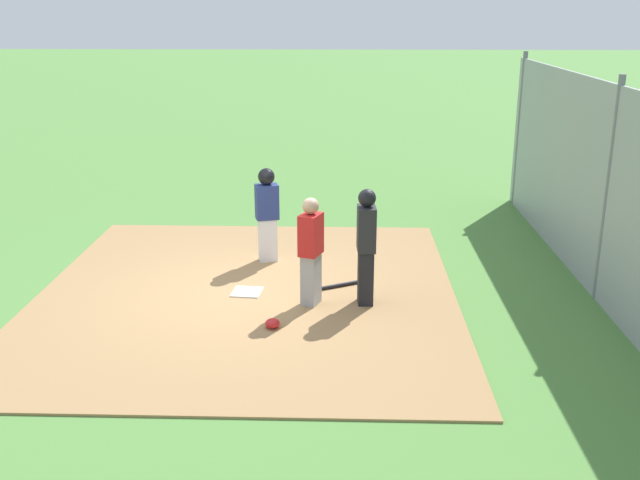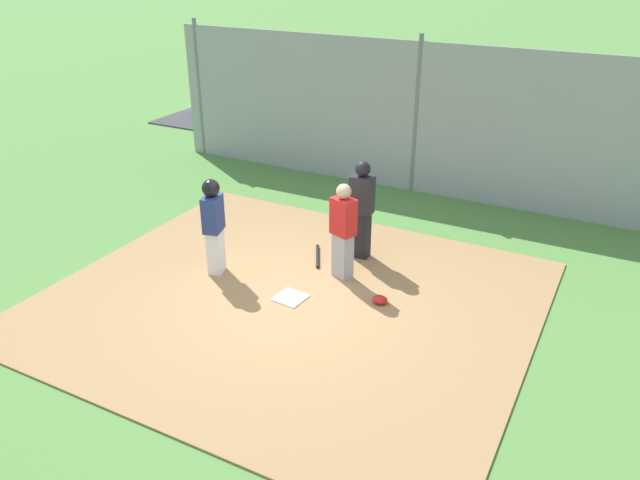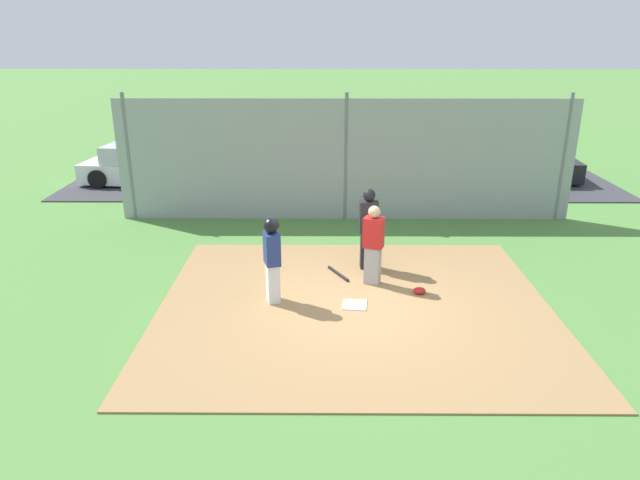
% 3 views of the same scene
% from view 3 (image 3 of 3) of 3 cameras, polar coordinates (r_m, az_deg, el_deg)
% --- Properties ---
extents(ground_plane, '(140.00, 140.00, 0.00)m').
position_cam_3_polar(ground_plane, '(10.77, 3.44, -6.59)').
color(ground_plane, '#51843D').
extents(dirt_infield, '(7.20, 6.40, 0.03)m').
position_cam_3_polar(dirt_infield, '(10.76, 3.44, -6.52)').
color(dirt_infield, '#9E774C').
rests_on(dirt_infield, ground_plane).
extents(home_plate, '(0.48, 0.48, 0.02)m').
position_cam_3_polar(home_plate, '(10.75, 3.44, -6.40)').
color(home_plate, white).
rests_on(home_plate, dirt_infield).
extents(catcher, '(0.45, 0.38, 1.62)m').
position_cam_3_polar(catcher, '(11.38, 5.28, -0.38)').
color(catcher, '#9E9EA3').
rests_on(catcher, dirt_infield).
extents(umpire, '(0.39, 0.28, 1.74)m').
position_cam_3_polar(umpire, '(12.10, 4.79, 1.29)').
color(umpire, black).
rests_on(umpire, dirt_infield).
extents(runner, '(0.36, 0.44, 1.63)m').
position_cam_3_polar(runner, '(10.57, -4.76, -1.47)').
color(runner, silver).
rests_on(runner, dirt_infield).
extents(baseball_bat, '(0.44, 0.74, 0.06)m').
position_cam_3_polar(baseball_bat, '(12.01, 1.81, -3.33)').
color(baseball_bat, black).
rests_on(baseball_bat, dirt_infield).
extents(catcher_mask, '(0.24, 0.20, 0.12)m').
position_cam_3_polar(catcher_mask, '(11.33, 9.81, -4.95)').
color(catcher_mask, red).
rests_on(catcher_mask, dirt_infield).
extents(backstop_fence, '(12.00, 0.10, 3.35)m').
position_cam_3_polar(backstop_fence, '(15.30, 2.56, 7.87)').
color(backstop_fence, '#93999E').
rests_on(backstop_fence, ground_plane).
extents(parking_lot, '(18.00, 5.20, 0.04)m').
position_cam_3_polar(parking_lot, '(19.67, 2.06, 5.88)').
color(parking_lot, '#38383D').
rests_on(parking_lot, ground_plane).
extents(parked_car_dark, '(4.29, 2.07, 1.28)m').
position_cam_3_polar(parked_car_dark, '(20.59, 18.66, 7.18)').
color(parked_car_dark, black).
rests_on(parked_car_dark, parking_lot).
extents(parked_car_white, '(4.36, 2.24, 1.28)m').
position_cam_3_polar(parked_car_white, '(19.98, -16.74, 7.02)').
color(parked_car_white, silver).
rests_on(parked_car_white, parking_lot).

